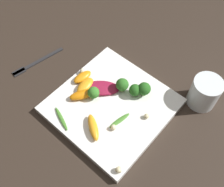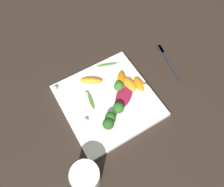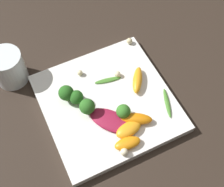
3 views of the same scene
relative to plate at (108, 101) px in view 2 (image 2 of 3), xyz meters
The scene contains 19 objects.
ground_plane 0.01m from the plate, ahead, with size 2.40×2.40×0.00m, color #2D231C.
plate is the anchor object (origin of this frame).
drinking_glass 0.26m from the plate, 136.05° to the left, with size 0.08×0.08×0.09m.
fork 0.29m from the plate, 80.80° to the right, with size 0.18×0.05×0.01m.
radicchio_leaf_0 0.06m from the plate, 106.33° to the right, with size 0.11×0.11×0.01m.
orange_segment_0 0.09m from the plate, ahead, with size 0.06×0.08×0.02m.
orange_segment_1 0.12m from the plate, 93.70° to the right, with size 0.06×0.04×0.02m.
orange_segment_2 0.09m from the plate, 84.23° to the right, with size 0.07×0.04×0.02m.
orange_segment_3 0.09m from the plate, 64.34° to the right, with size 0.08×0.06×0.02m.
broccoli_floret_0 0.06m from the plate, 72.93° to the right, with size 0.03×0.03×0.04m.
broccoli_floret_1 0.06m from the plate, behind, with size 0.04×0.04×0.04m.
broccoli_floret_2 0.08m from the plate, 156.46° to the left, with size 0.03×0.03×0.04m.
broccoli_floret_3 0.10m from the plate, 150.70° to the left, with size 0.04×0.04×0.04m.
arugula_sprig_0 0.14m from the plate, 28.67° to the right, with size 0.04×0.08×0.01m.
arugula_sprig_1 0.06m from the plate, 63.18° to the left, with size 0.07×0.02×0.00m.
macadamia_nut_0 0.19m from the plate, 46.50° to the left, with size 0.02×0.02×0.02m.
macadamia_nut_1 0.14m from the plate, 99.78° to the right, with size 0.02×0.02×0.02m.
macadamia_nut_2 0.08m from the plate, 45.21° to the left, with size 0.01×0.01×0.01m.
macadamia_nut_3 0.10m from the plate, 106.43° to the left, with size 0.01×0.01×0.01m.
Camera 2 is at (-0.29, 0.15, 0.68)m, focal length 35.00 mm.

